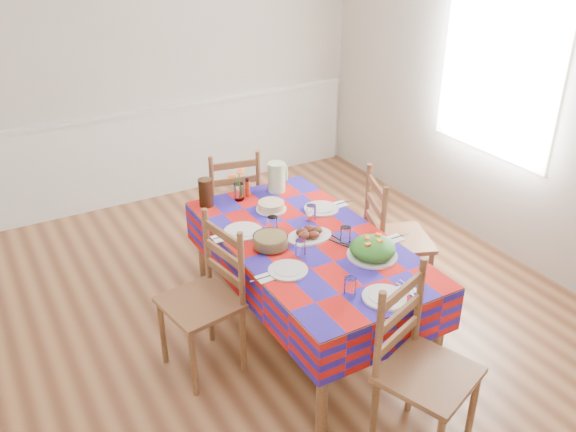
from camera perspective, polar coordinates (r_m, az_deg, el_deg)
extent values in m
cube|color=brown|center=(4.33, -1.87, -10.96)|extent=(4.50, 5.00, 0.04)
cube|color=beige|center=(5.89, -14.08, 13.79)|extent=(4.50, 0.04, 2.70)
cube|color=beige|center=(5.05, 21.65, 10.44)|extent=(0.04, 5.00, 2.70)
cube|color=white|center=(5.96, -13.45, 9.52)|extent=(4.41, 0.06, 0.04)
cube|color=white|center=(6.12, -13.03, 5.55)|extent=(4.41, 0.03, 0.90)
plane|color=white|center=(5.16, 19.10, 12.97)|extent=(0.00, 1.40, 1.40)
cylinder|color=brown|center=(3.43, 3.24, -15.63)|extent=(0.07, 0.07, 0.66)
cylinder|color=brown|center=(3.84, 13.87, -11.00)|extent=(0.07, 0.07, 0.66)
cylinder|color=brown|center=(4.63, -8.01, -3.11)|extent=(0.07, 0.07, 0.66)
cylinder|color=brown|center=(4.94, 0.84, -0.70)|extent=(0.07, 0.07, 0.66)
cube|color=brown|center=(3.96, 1.87, -2.60)|extent=(0.94, 1.78, 0.04)
cube|color=#B4120F|center=(3.95, 1.88, -2.30)|extent=(0.98, 1.82, 0.01)
cube|color=#B4120F|center=(3.83, -4.43, -5.99)|extent=(0.01, 1.82, 0.28)
cube|color=#B4120F|center=(4.27, 7.45, -2.34)|extent=(0.01, 1.82, 0.28)
cube|color=#B4120F|center=(3.43, 9.97, -10.99)|extent=(0.98, 0.01, 0.28)
cube|color=#B4120F|center=(4.72, -3.93, 0.96)|extent=(0.98, 0.01, 0.28)
cylinder|color=silver|center=(3.44, 8.99, -7.51)|extent=(0.25, 0.25, 0.01)
cylinder|color=silver|center=(3.43, 9.00, -7.38)|extent=(0.18, 0.18, 0.01)
cylinder|color=white|center=(3.40, 5.81, -6.65)|extent=(0.07, 0.07, 0.12)
cube|color=white|center=(3.53, 11.12, -6.74)|extent=(0.09, 0.09, 0.01)
cube|color=silver|center=(3.52, 10.90, -6.76)|extent=(0.01, 0.16, 0.00)
cube|color=silver|center=(3.54, 11.36, -6.58)|extent=(0.01, 0.18, 0.00)
cylinder|color=silver|center=(3.62, 0.00, -5.10)|extent=(0.24, 0.24, 0.01)
cylinder|color=silver|center=(3.62, 0.00, -4.99)|extent=(0.17, 0.17, 0.01)
cylinder|color=white|center=(3.74, 1.19, -3.06)|extent=(0.07, 0.07, 0.11)
cube|color=white|center=(3.56, -2.23, -5.83)|extent=(0.09, 0.09, 0.01)
cube|color=silver|center=(3.55, -2.49, -5.85)|extent=(0.15, 0.01, 0.00)
cube|color=silver|center=(3.57, -1.98, -5.70)|extent=(0.18, 0.01, 0.00)
cylinder|color=silver|center=(4.04, -4.22, -1.44)|extent=(0.26, 0.26, 0.01)
cylinder|color=silver|center=(4.04, -4.23, -1.32)|extent=(0.18, 0.18, 0.01)
cylinder|color=white|center=(3.99, -1.45, -0.88)|extent=(0.07, 0.07, 0.12)
cube|color=white|center=(3.99, -6.43, -2.07)|extent=(0.09, 0.09, 0.01)
cube|color=silver|center=(3.98, -6.68, -2.08)|extent=(0.16, 0.01, 0.00)
cube|color=silver|center=(3.99, -6.18, -1.95)|extent=(0.19, 0.01, 0.00)
cylinder|color=silver|center=(3.92, 8.15, -2.63)|extent=(0.25, 0.25, 0.01)
cylinder|color=silver|center=(3.92, 8.16, -2.52)|extent=(0.17, 0.17, 0.01)
cylinder|color=white|center=(3.89, 5.40, -1.84)|extent=(0.07, 0.07, 0.12)
cube|color=white|center=(4.02, 10.02, -2.08)|extent=(0.09, 0.09, 0.01)
cube|color=silver|center=(4.01, 9.82, -2.08)|extent=(0.16, 0.01, 0.00)
cube|color=silver|center=(4.03, 10.23, -1.95)|extent=(0.18, 0.01, 0.00)
cylinder|color=silver|center=(4.33, 3.14, 0.68)|extent=(0.25, 0.25, 0.01)
cylinder|color=silver|center=(4.33, 3.15, 0.79)|extent=(0.17, 0.17, 0.01)
cylinder|color=white|center=(4.15, 2.17, 0.26)|extent=(0.07, 0.07, 0.12)
cube|color=white|center=(4.42, 4.94, 1.12)|extent=(0.09, 0.09, 0.01)
cube|color=silver|center=(4.40, 4.74, 1.12)|extent=(0.16, 0.01, 0.00)
cube|color=silver|center=(4.42, 5.13, 1.23)|extent=(0.18, 0.01, 0.00)
ellipsoid|color=silver|center=(3.97, 2.01, -1.93)|extent=(0.31, 0.22, 0.01)
ellipsoid|color=black|center=(3.98, 2.69, -1.35)|extent=(0.08, 0.07, 0.05)
ellipsoid|color=black|center=(4.00, 1.97, -1.24)|extent=(0.08, 0.07, 0.05)
ellipsoid|color=black|center=(3.96, 1.30, -1.52)|extent=(0.08, 0.07, 0.05)
ellipsoid|color=black|center=(3.92, 1.54, -1.84)|extent=(0.08, 0.07, 0.05)
ellipsoid|color=black|center=(3.93, 2.39, -1.78)|extent=(0.08, 0.07, 0.05)
cylinder|color=silver|center=(3.80, 7.87, -3.65)|extent=(0.32, 0.32, 0.01)
ellipsoid|color=#134F15|center=(3.78, 7.92, -3.01)|extent=(0.28, 0.28, 0.13)
cube|color=orange|center=(3.69, 7.50, -2.64)|extent=(0.04, 0.03, 0.01)
cube|color=orange|center=(3.76, 7.44, -2.06)|extent=(0.05, 0.04, 0.01)
cube|color=orange|center=(3.74, 8.53, -2.31)|extent=(0.03, 0.04, 0.01)
cube|color=orange|center=(3.80, 8.46, -1.74)|extent=(0.04, 0.04, 0.01)
cylinder|color=white|center=(3.85, -1.65, -2.39)|extent=(0.23, 0.23, 0.08)
cylinder|color=tan|center=(3.85, -1.65, -2.38)|extent=(0.21, 0.21, 0.07)
cylinder|color=silver|center=(4.33, -1.58, 0.66)|extent=(0.22, 0.22, 0.01)
cylinder|color=tan|center=(4.31, -1.59, 1.01)|extent=(0.18, 0.18, 0.05)
cube|color=black|center=(3.95, 4.16, -2.26)|extent=(0.11, 0.26, 0.01)
cube|color=black|center=(3.98, 4.56, -1.98)|extent=(0.05, 0.27, 0.01)
cylinder|color=white|center=(4.46, -4.63, 2.28)|extent=(0.07, 0.07, 0.13)
cylinder|color=#326D24|center=(4.43, -4.89, 2.76)|extent=(0.01, 0.01, 0.18)
ellipsoid|color=orange|center=(4.39, -5.31, 3.74)|extent=(0.06, 0.06, 0.02)
cylinder|color=#326D24|center=(4.46, -4.52, 2.91)|extent=(0.01, 0.01, 0.18)
ellipsoid|color=orange|center=(4.44, -4.39, 4.29)|extent=(0.06, 0.06, 0.02)
cylinder|color=#326D24|center=(4.43, -4.56, 2.75)|extent=(0.01, 0.01, 0.18)
ellipsoid|color=orange|center=(4.36, -4.48, 4.08)|extent=(0.06, 0.06, 0.02)
cylinder|color=#BA330E|center=(4.51, -3.83, 2.73)|extent=(0.04, 0.04, 0.15)
cylinder|color=#C0E7A3|center=(4.56, -1.07, 3.66)|extent=(0.13, 0.13, 0.23)
cylinder|color=black|center=(4.38, -7.70, 2.18)|extent=(0.10, 0.10, 0.21)
cube|color=silver|center=(3.36, 10.16, -8.50)|extent=(0.07, 0.02, 0.02)
cylinder|color=brown|center=(3.57, 16.86, -16.83)|extent=(0.04, 0.04, 0.49)
cylinder|color=brown|center=(3.42, 8.03, -18.11)|extent=(0.04, 0.04, 0.49)
cylinder|color=brown|center=(3.67, 11.48, -14.55)|extent=(0.04, 0.04, 0.49)
cube|color=brown|center=(3.31, 13.03, -14.28)|extent=(0.58, 0.57, 0.03)
cylinder|color=brown|center=(3.07, 8.50, -11.24)|extent=(0.04, 0.04, 0.55)
cylinder|color=brown|center=(3.35, 12.14, -7.87)|extent=(0.04, 0.04, 0.55)
cube|color=brown|center=(3.28, 10.24, -11.01)|extent=(0.38, 0.16, 0.05)
cube|color=brown|center=(3.19, 10.46, -9.02)|extent=(0.38, 0.16, 0.05)
cube|color=brown|center=(3.11, 10.68, -6.91)|extent=(0.38, 0.16, 0.05)
cylinder|color=brown|center=(5.29, -3.73, -0.01)|extent=(0.04, 0.04, 0.46)
cylinder|color=brown|center=(5.22, -7.61, -0.60)|extent=(0.04, 0.04, 0.46)
cylinder|color=brown|center=(5.00, -2.70, -1.76)|extent=(0.04, 0.04, 0.46)
cylinder|color=brown|center=(4.93, -6.80, -2.41)|extent=(0.04, 0.04, 0.46)
cube|color=brown|center=(4.99, -5.33, 1.29)|extent=(0.50, 0.48, 0.03)
cylinder|color=brown|center=(4.77, -2.79, 3.25)|extent=(0.04, 0.04, 0.51)
cylinder|color=brown|center=(4.70, -7.10, 2.65)|extent=(0.04, 0.04, 0.51)
cube|color=brown|center=(4.77, -4.88, 1.85)|extent=(0.36, 0.09, 0.05)
cube|color=brown|center=(4.72, -4.94, 3.29)|extent=(0.36, 0.09, 0.05)
cube|color=brown|center=(4.66, -5.01, 4.78)|extent=(0.36, 0.09, 0.05)
cylinder|color=brown|center=(4.01, -11.66, -10.63)|extent=(0.04, 0.04, 0.47)
cylinder|color=brown|center=(3.74, -8.83, -13.52)|extent=(0.04, 0.04, 0.47)
cylinder|color=brown|center=(4.14, -7.29, -8.83)|extent=(0.04, 0.04, 0.47)
cylinder|color=brown|center=(3.88, -4.24, -11.45)|extent=(0.04, 0.04, 0.47)
cube|color=brown|center=(3.78, -8.26, -8.07)|extent=(0.48, 0.50, 0.03)
cylinder|color=brown|center=(3.87, -7.59, -2.82)|extent=(0.04, 0.04, 0.52)
cylinder|color=brown|center=(3.59, -4.37, -5.21)|extent=(0.04, 0.04, 0.52)
cube|color=brown|center=(3.78, -5.97, -5.32)|extent=(0.08, 0.38, 0.05)
cube|color=brown|center=(3.71, -6.07, -3.56)|extent=(0.08, 0.38, 0.05)
cube|color=brown|center=(3.64, -6.17, -1.72)|extent=(0.08, 0.38, 0.05)
cylinder|color=brown|center=(4.50, 13.01, -6.01)|extent=(0.04, 0.04, 0.48)
cylinder|color=brown|center=(4.80, 11.40, -3.52)|extent=(0.04, 0.04, 0.48)
cylinder|color=brown|center=(4.38, 8.55, -6.50)|extent=(0.04, 0.04, 0.48)
cylinder|color=brown|center=(4.69, 7.21, -3.92)|extent=(0.04, 0.04, 0.48)
cube|color=brown|center=(4.46, 10.31, -2.16)|extent=(0.56, 0.57, 0.03)
cylinder|color=brown|center=(4.12, 8.89, -0.66)|extent=(0.04, 0.04, 0.53)
cylinder|color=brown|center=(4.45, 7.46, 1.66)|extent=(0.04, 0.04, 0.53)
cube|color=brown|center=(4.33, 8.06, -0.72)|extent=(0.16, 0.37, 0.05)
cube|color=brown|center=(4.27, 8.18, 0.92)|extent=(0.16, 0.37, 0.05)
cube|color=brown|center=(4.21, 8.30, 2.61)|extent=(0.16, 0.37, 0.05)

